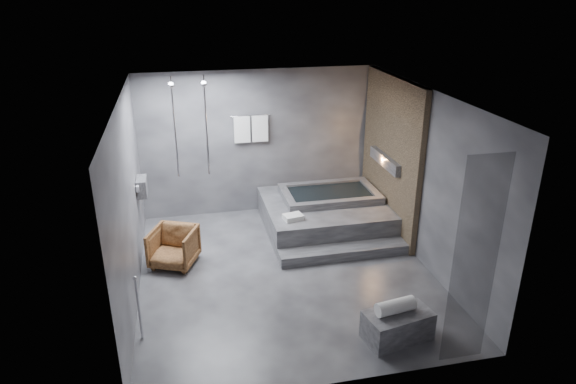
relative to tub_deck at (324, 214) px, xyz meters
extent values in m
plane|color=#2C2C2E|center=(-1.05, -1.45, -0.25)|extent=(5.00, 5.00, 0.00)
cube|color=#4A4A4C|center=(-1.05, -1.45, 2.55)|extent=(4.50, 5.00, 0.04)
cube|color=#36363B|center=(-1.05, 1.05, 1.15)|extent=(4.50, 0.04, 2.80)
cube|color=#36363B|center=(-1.05, -3.95, 1.15)|extent=(4.50, 0.04, 2.80)
cube|color=#36363B|center=(-3.30, -1.45, 1.15)|extent=(0.04, 5.00, 2.80)
cube|color=#36363B|center=(1.20, -1.45, 1.15)|extent=(0.04, 5.00, 2.80)
cube|color=#927856|center=(1.14, -0.20, 1.15)|extent=(0.10, 2.40, 2.78)
cube|color=#FF9938|center=(1.06, -0.20, 1.05)|extent=(0.14, 1.20, 0.20)
cube|color=slate|center=(-3.21, -0.05, 0.85)|extent=(0.16, 0.42, 0.30)
imported|color=beige|center=(-3.20, -0.15, 0.80)|extent=(0.08, 0.08, 0.21)
imported|color=beige|center=(-3.20, 0.05, 0.78)|extent=(0.07, 0.07, 0.15)
cylinder|color=silver|center=(-2.05, 0.60, 1.65)|extent=(0.04, 0.04, 1.80)
cylinder|color=silver|center=(-2.60, 0.60, 1.65)|extent=(0.04, 0.04, 1.80)
cylinder|color=silver|center=(-1.20, 0.99, 1.70)|extent=(0.75, 0.02, 0.02)
cube|color=white|center=(-1.37, 0.97, 1.45)|extent=(0.30, 0.06, 0.50)
cube|color=white|center=(-1.03, 0.97, 1.45)|extent=(0.30, 0.06, 0.50)
cylinder|color=silver|center=(-3.20, -2.65, 0.20)|extent=(0.04, 0.04, 0.90)
cube|color=black|center=(0.60, -3.90, 1.10)|extent=(0.55, 0.01, 2.60)
cube|color=#313133|center=(0.00, 0.00, 0.00)|extent=(2.20, 2.00, 0.50)
cube|color=#313133|center=(0.00, -1.18, -0.16)|extent=(2.20, 0.36, 0.18)
cube|color=#37373A|center=(0.02, -3.34, -0.06)|extent=(0.93, 0.63, 0.38)
imported|color=#402310|center=(-2.76, -0.83, 0.07)|extent=(0.90, 0.91, 0.63)
cylinder|color=white|center=(-0.03, -3.32, 0.23)|extent=(0.54, 0.27, 0.19)
cube|color=silver|center=(-0.74, -0.60, 0.29)|extent=(0.36, 0.29, 0.09)
camera|label=1|loc=(-2.51, -8.35, 4.04)|focal=32.00mm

